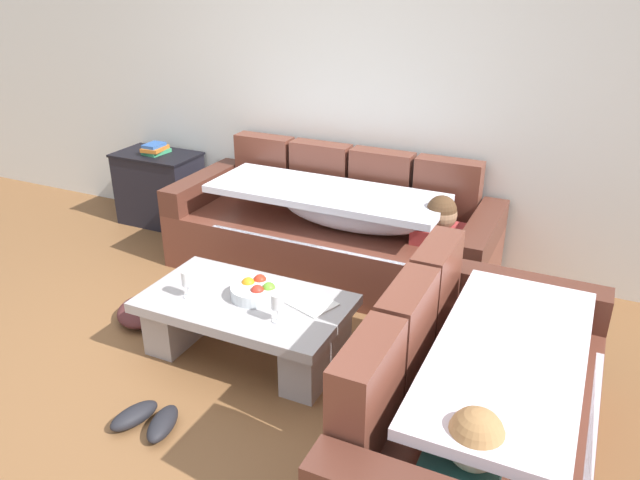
% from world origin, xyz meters
% --- Properties ---
extents(ground_plane, '(14.00, 14.00, 0.00)m').
position_xyz_m(ground_plane, '(0.00, 0.00, 0.00)').
color(ground_plane, brown).
extents(back_wall, '(9.00, 0.10, 2.70)m').
position_xyz_m(back_wall, '(0.00, 2.15, 1.35)').
color(back_wall, silver).
rests_on(back_wall, ground_plane).
extents(couch_along_wall, '(2.39, 0.92, 0.88)m').
position_xyz_m(couch_along_wall, '(0.27, 1.62, 0.33)').
color(couch_along_wall, brown).
rests_on(couch_along_wall, ground_plane).
extents(couch_near_window, '(0.92, 1.81, 0.88)m').
position_xyz_m(couch_near_window, '(1.65, 0.08, 0.33)').
color(couch_near_window, brown).
rests_on(couch_near_window, ground_plane).
extents(coffee_table, '(1.20, 0.68, 0.38)m').
position_xyz_m(coffee_table, '(0.23, 0.41, 0.24)').
color(coffee_table, '#A09C9E').
rests_on(coffee_table, ground_plane).
extents(fruit_bowl, '(0.28, 0.28, 0.10)m').
position_xyz_m(fruit_bowl, '(0.27, 0.47, 0.42)').
color(fruit_bowl, silver).
rests_on(fruit_bowl, coffee_table).
extents(wine_glass_near_left, '(0.07, 0.07, 0.17)m').
position_xyz_m(wine_glass_near_left, '(-0.08, 0.30, 0.50)').
color(wine_glass_near_left, silver).
rests_on(wine_glass_near_left, coffee_table).
extents(wine_glass_near_right, '(0.07, 0.07, 0.17)m').
position_xyz_m(wine_glass_near_right, '(0.52, 0.29, 0.50)').
color(wine_glass_near_right, silver).
rests_on(wine_glass_near_right, coffee_table).
extents(open_magazine, '(0.33, 0.29, 0.01)m').
position_xyz_m(open_magazine, '(0.59, 0.53, 0.39)').
color(open_magazine, white).
rests_on(open_magazine, coffee_table).
extents(side_cabinet, '(0.72, 0.44, 0.64)m').
position_xyz_m(side_cabinet, '(-1.54, 1.85, 0.32)').
color(side_cabinet, black).
rests_on(side_cabinet, ground_plane).
extents(book_stack_on_cabinet, '(0.18, 0.24, 0.09)m').
position_xyz_m(book_stack_on_cabinet, '(-1.54, 1.85, 0.68)').
color(book_stack_on_cabinet, '#338C59').
rests_on(book_stack_on_cabinet, side_cabinet).
extents(pair_of_shoes, '(0.36, 0.31, 0.09)m').
position_xyz_m(pair_of_shoes, '(0.11, -0.35, 0.04)').
color(pair_of_shoes, black).
rests_on(pair_of_shoes, ground_plane).
extents(crumpled_garment, '(0.49, 0.51, 0.12)m').
position_xyz_m(crumpled_garment, '(-0.60, 0.45, 0.06)').
color(crumpled_garment, '#4C2323').
rests_on(crumpled_garment, ground_plane).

